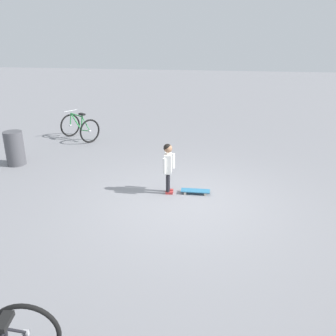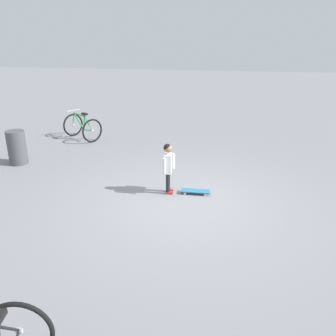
{
  "view_description": "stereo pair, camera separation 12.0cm",
  "coord_description": "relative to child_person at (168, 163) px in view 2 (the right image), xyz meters",
  "views": [
    {
      "loc": [
        -6.26,
        -0.64,
        3.15
      ],
      "look_at": [
        0.42,
        0.4,
        0.55
      ],
      "focal_mm": 38.23,
      "sensor_mm": 36.0,
      "label": 1
    },
    {
      "loc": [
        -6.24,
        -0.76,
        3.15
      ],
      "look_at": [
        0.42,
        0.4,
        0.55
      ],
      "focal_mm": 38.23,
      "sensor_mm": 36.0,
      "label": 2
    }
  ],
  "objects": [
    {
      "name": "skateboard",
      "position": [
        0.04,
        -0.57,
        -0.6
      ],
      "size": [
        0.2,
        0.6,
        0.07
      ],
      "color": "teal",
      "rests_on": "ground"
    },
    {
      "name": "trash_bin",
      "position": [
        1.08,
        4.03,
        -0.23
      ],
      "size": [
        0.45,
        0.45,
        0.85
      ],
      "primitive_type": "cylinder",
      "color": "#4C4C51",
      "rests_on": "ground"
    },
    {
      "name": "ground_plane",
      "position": [
        -0.42,
        -0.4,
        -0.66
      ],
      "size": [
        50.0,
        50.0,
        0.0
      ],
      "primitive_type": "plane",
      "color": "gray"
    },
    {
      "name": "bicycle_near",
      "position": [
        3.45,
        3.28,
        -0.28
      ],
      "size": [
        1.18,
        1.28,
        0.85
      ],
      "color": "black",
      "rests_on": "ground"
    },
    {
      "name": "child_person",
      "position": [
        0.0,
        0.0,
        0.0
      ],
      "size": [
        0.38,
        0.21,
        1.06
      ],
      "color": "black",
      "rests_on": "ground"
    }
  ]
}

